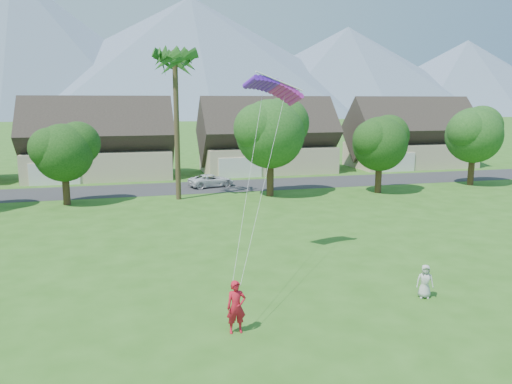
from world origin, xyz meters
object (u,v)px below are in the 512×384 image
object	(u,v)px
kite_flyer	(236,307)
parafoil_kite	(274,86)
watcher	(425,281)
parked_car	(211,181)

from	to	relation	value
kite_flyer	parafoil_kite	size ratio (longest dim) A/B	0.59
watcher	parked_car	world-z (taller)	watcher
parked_car	parafoil_kite	size ratio (longest dim) A/B	1.34
kite_flyer	parked_car	world-z (taller)	kite_flyer
kite_flyer	parked_car	xyz separation A→B (m)	(4.36, 31.15, -0.36)
kite_flyer	parafoil_kite	world-z (taller)	parafoil_kite
kite_flyer	parafoil_kite	xyz separation A→B (m)	(3.84, 8.28, 8.02)
watcher	parafoil_kite	world-z (taller)	parafoil_kite
kite_flyer	parafoil_kite	distance (m)	12.15
watcher	parked_car	xyz separation A→B (m)	(-4.10, 29.99, -0.11)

